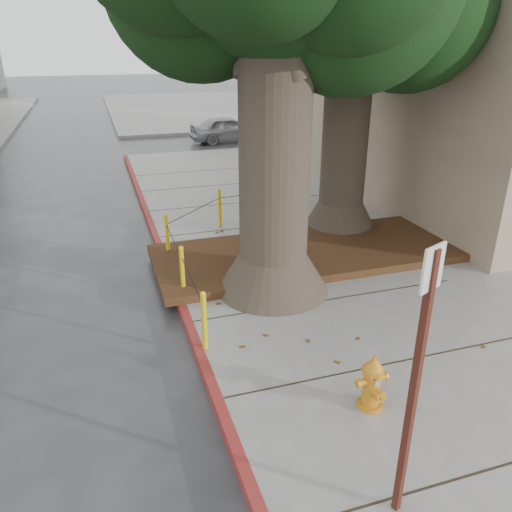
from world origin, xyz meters
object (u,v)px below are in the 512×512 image
(fire_hydrant, at_px, (372,383))
(car_red, at_px, (377,123))
(signpost, at_px, (416,376))
(car_silver, at_px, (228,129))

(fire_hydrant, distance_m, car_red, 20.94)
(signpost, height_order, car_red, signpost)
(car_silver, distance_m, car_red, 7.57)
(signpost, bearing_deg, car_red, 37.41)
(fire_hydrant, xyz_separation_m, car_red, (10.62, 18.04, 0.09))
(fire_hydrant, relative_size, signpost, 0.27)
(car_silver, bearing_deg, car_red, -96.48)
(fire_hydrant, bearing_deg, signpost, -114.42)
(signpost, distance_m, car_silver, 20.22)
(car_red, bearing_deg, fire_hydrant, 156.08)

